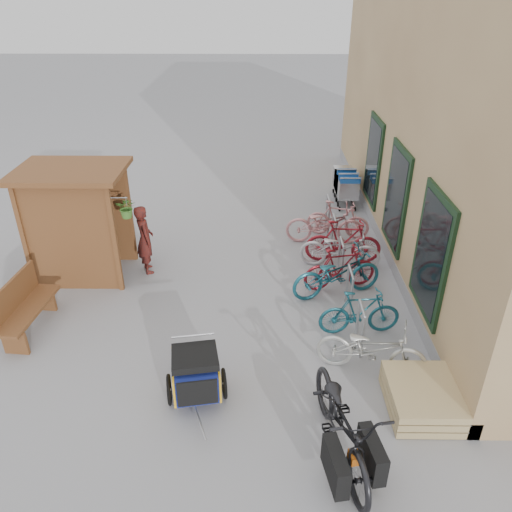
{
  "coord_description": "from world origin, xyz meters",
  "views": [
    {
      "loc": [
        0.59,
        -6.89,
        5.64
      ],
      "look_at": [
        0.5,
        1.5,
        1.0
      ],
      "focal_mm": 35.0,
      "sensor_mm": 36.0,
      "label": 1
    }
  ],
  "objects_px": {
    "bike_5": "(343,242)",
    "cargo_bike": "(343,423)",
    "bike_6": "(325,224)",
    "bike_7": "(338,219)",
    "person_kiosk": "(145,239)",
    "bike_4": "(340,249)",
    "bench": "(22,306)",
    "kiosk": "(72,209)",
    "bike_0": "(371,348)",
    "child_trailer": "(196,373)",
    "pallet_stack": "(422,398)",
    "bike_1": "(360,312)",
    "bike_3": "(340,268)",
    "bike_2": "(337,274)",
    "shopping_carts": "(345,182)"
  },
  "relations": [
    {
      "from": "bench",
      "to": "child_trailer",
      "type": "bearing_deg",
      "value": -21.56
    },
    {
      "from": "bench",
      "to": "bike_3",
      "type": "bearing_deg",
      "value": 19.47
    },
    {
      "from": "bike_6",
      "to": "bike_7",
      "type": "xyz_separation_m",
      "value": [
        0.36,
        0.34,
        -0.03
      ]
    },
    {
      "from": "pallet_stack",
      "to": "bike_3",
      "type": "distance_m",
      "value": 3.46
    },
    {
      "from": "child_trailer",
      "to": "bike_5",
      "type": "height_order",
      "value": "bike_5"
    },
    {
      "from": "person_kiosk",
      "to": "bike_4",
      "type": "relative_size",
      "value": 0.88
    },
    {
      "from": "bike_3",
      "to": "bike_4",
      "type": "bearing_deg",
      "value": -20.48
    },
    {
      "from": "cargo_bike",
      "to": "bike_3",
      "type": "bearing_deg",
      "value": 73.0
    },
    {
      "from": "kiosk",
      "to": "cargo_bike",
      "type": "height_order",
      "value": "kiosk"
    },
    {
      "from": "child_trailer",
      "to": "bike_0",
      "type": "height_order",
      "value": "bike_0"
    },
    {
      "from": "pallet_stack",
      "to": "bike_0",
      "type": "height_order",
      "value": "bike_0"
    },
    {
      "from": "bike_2",
      "to": "bench",
      "type": "bearing_deg",
      "value": 84.43
    },
    {
      "from": "kiosk",
      "to": "bike_4",
      "type": "relative_size",
      "value": 1.41
    },
    {
      "from": "bike_1",
      "to": "bike_0",
      "type": "bearing_deg",
      "value": 175.72
    },
    {
      "from": "child_trailer",
      "to": "bike_3",
      "type": "xyz_separation_m",
      "value": [
        2.6,
        3.18,
        -0.03
      ]
    },
    {
      "from": "bike_2",
      "to": "bike_6",
      "type": "relative_size",
      "value": 1.01
    },
    {
      "from": "bike_0",
      "to": "bike_7",
      "type": "distance_m",
      "value": 4.94
    },
    {
      "from": "child_trailer",
      "to": "bike_1",
      "type": "relative_size",
      "value": 1.05
    },
    {
      "from": "bike_5",
      "to": "bike_6",
      "type": "distance_m",
      "value": 1.0
    },
    {
      "from": "cargo_bike",
      "to": "bike_7",
      "type": "bearing_deg",
      "value": 73.3
    },
    {
      "from": "kiosk",
      "to": "bike_3",
      "type": "distance_m",
      "value": 5.63
    },
    {
      "from": "bike_4",
      "to": "bike_7",
      "type": "height_order",
      "value": "bike_7"
    },
    {
      "from": "child_trailer",
      "to": "bike_0",
      "type": "xyz_separation_m",
      "value": [
        2.75,
        0.64,
        -0.03
      ]
    },
    {
      "from": "pallet_stack",
      "to": "bike_1",
      "type": "xyz_separation_m",
      "value": [
        -0.63,
        1.84,
        0.23
      ]
    },
    {
      "from": "kiosk",
      "to": "bike_4",
      "type": "height_order",
      "value": "kiosk"
    },
    {
      "from": "pallet_stack",
      "to": "bench",
      "type": "xyz_separation_m",
      "value": [
        -6.68,
        1.84,
        0.32
      ]
    },
    {
      "from": "cargo_bike",
      "to": "bike_3",
      "type": "xyz_separation_m",
      "value": [
        0.54,
        4.2,
        -0.11
      ]
    },
    {
      "from": "kiosk",
      "to": "cargo_bike",
      "type": "bearing_deg",
      "value": -43.54
    },
    {
      "from": "bike_5",
      "to": "cargo_bike",
      "type": "bearing_deg",
      "value": 175.34
    },
    {
      "from": "bike_7",
      "to": "bike_4",
      "type": "bearing_deg",
      "value": -170.19
    },
    {
      "from": "bike_2",
      "to": "bike_4",
      "type": "xyz_separation_m",
      "value": [
        0.22,
        1.13,
        -0.03
      ]
    },
    {
      "from": "bike_4",
      "to": "bike_7",
      "type": "relative_size",
      "value": 1.13
    },
    {
      "from": "bike_6",
      "to": "bench",
      "type": "bearing_deg",
      "value": 124.95
    },
    {
      "from": "bike_2",
      "to": "bike_4",
      "type": "height_order",
      "value": "bike_2"
    },
    {
      "from": "pallet_stack",
      "to": "child_trailer",
      "type": "xyz_separation_m",
      "value": [
        -3.37,
        0.18,
        0.29
      ]
    },
    {
      "from": "bench",
      "to": "bike_4",
      "type": "height_order",
      "value": "bench"
    },
    {
      "from": "bike_2",
      "to": "cargo_bike",
      "type": "bearing_deg",
      "value": 155.82
    },
    {
      "from": "kiosk",
      "to": "bike_0",
      "type": "xyz_separation_m",
      "value": [
        5.66,
        -3.05,
        -1.09
      ]
    },
    {
      "from": "bike_1",
      "to": "bike_4",
      "type": "height_order",
      "value": "bike_4"
    },
    {
      "from": "bike_1",
      "to": "bike_5",
      "type": "xyz_separation_m",
      "value": [
        0.07,
        2.63,
        0.07
      ]
    },
    {
      "from": "shopping_carts",
      "to": "bike_3",
      "type": "bearing_deg",
      "value": -99.49
    },
    {
      "from": "cargo_bike",
      "to": "bike_5",
      "type": "distance_m",
      "value": 5.36
    },
    {
      "from": "bike_2",
      "to": "bike_5",
      "type": "bearing_deg",
      "value": -30.98
    },
    {
      "from": "kiosk",
      "to": "bike_1",
      "type": "relative_size",
      "value": 1.69
    },
    {
      "from": "kiosk",
      "to": "bike_1",
      "type": "distance_m",
      "value": 6.1
    },
    {
      "from": "shopping_carts",
      "to": "bike_6",
      "type": "distance_m",
      "value": 2.73
    },
    {
      "from": "child_trailer",
      "to": "person_kiosk",
      "type": "distance_m",
      "value": 4.15
    },
    {
      "from": "bike_0",
      "to": "bike_2",
      "type": "distance_m",
      "value": 2.29
    },
    {
      "from": "child_trailer",
      "to": "bike_0",
      "type": "relative_size",
      "value": 0.88
    },
    {
      "from": "bench",
      "to": "person_kiosk",
      "type": "relative_size",
      "value": 1.08
    }
  ]
}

